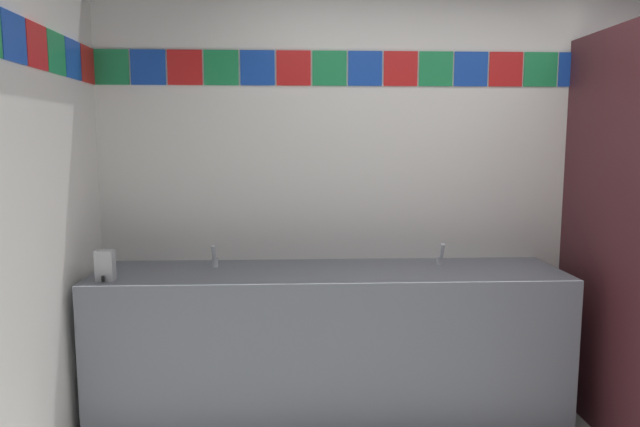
# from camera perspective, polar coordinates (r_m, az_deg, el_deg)

# --- Properties ---
(wall_back) EXTENTS (4.20, 0.09, 2.79)m
(wall_back) POSITION_cam_1_polar(r_m,az_deg,el_deg) (3.56, 12.82, 4.13)
(wall_back) COLOR white
(wall_back) RESTS_ON ground_plane
(vanity_counter) EXTENTS (2.60, 0.60, 0.87)m
(vanity_counter) POSITION_cam_1_polar(r_m,az_deg,el_deg) (3.30, 0.95, -12.98)
(vanity_counter) COLOR slate
(vanity_counter) RESTS_ON ground_plane
(faucet_left) EXTENTS (0.04, 0.10, 0.14)m
(faucet_left) POSITION_cam_1_polar(r_m,az_deg,el_deg) (3.28, -10.58, -4.51)
(faucet_left) COLOR silver
(faucet_left) RESTS_ON vanity_counter
(faucet_right) EXTENTS (0.04, 0.10, 0.14)m
(faucet_right) POSITION_cam_1_polar(r_m,az_deg,el_deg) (3.35, 12.07, -4.28)
(faucet_right) COLOR silver
(faucet_right) RESTS_ON vanity_counter
(soap_dispenser) EXTENTS (0.09, 0.09, 0.16)m
(soap_dispenser) POSITION_cam_1_polar(r_m,az_deg,el_deg) (3.13, -20.85, -4.92)
(soap_dispenser) COLOR #B7BABF
(soap_dispenser) RESTS_ON vanity_counter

